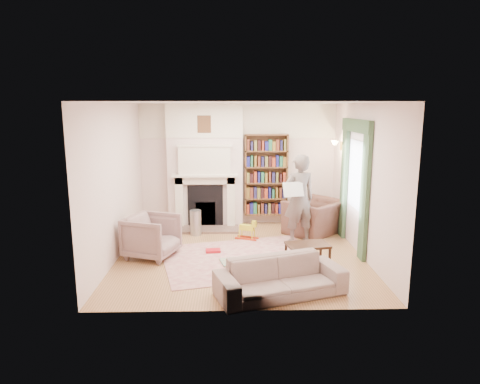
{
  "coord_description": "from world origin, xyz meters",
  "views": [
    {
      "loc": [
        -0.19,
        -7.65,
        2.74
      ],
      "look_at": [
        0.0,
        0.25,
        1.15
      ],
      "focal_mm": 32.0,
      "sensor_mm": 36.0,
      "label": 1
    }
  ],
  "objects_px": {
    "man_reading": "(299,199)",
    "paraffin_heater": "(196,223)",
    "bookcase": "(266,175)",
    "armchair_reading": "(314,217)",
    "armchair_left": "(152,236)",
    "rocking_horse": "(247,230)",
    "coffee_table": "(307,256)",
    "sofa": "(280,277)"
  },
  "relations": [
    {
      "from": "armchair_left",
      "to": "bookcase",
      "type": "bearing_deg",
      "value": -26.7
    },
    {
      "from": "sofa",
      "to": "paraffin_heater",
      "type": "height_order",
      "value": "same"
    },
    {
      "from": "armchair_left",
      "to": "paraffin_heater",
      "type": "height_order",
      "value": "armchair_left"
    },
    {
      "from": "sofa",
      "to": "man_reading",
      "type": "distance_m",
      "value": 2.63
    },
    {
      "from": "man_reading",
      "to": "coffee_table",
      "type": "relative_size",
      "value": 2.59
    },
    {
      "from": "armchair_left",
      "to": "rocking_horse",
      "type": "relative_size",
      "value": 1.81
    },
    {
      "from": "bookcase",
      "to": "sofa",
      "type": "relative_size",
      "value": 0.98
    },
    {
      "from": "armchair_reading",
      "to": "armchair_left",
      "type": "xyz_separation_m",
      "value": [
        -3.28,
        -1.37,
        0.02
      ]
    },
    {
      "from": "sofa",
      "to": "coffee_table",
      "type": "relative_size",
      "value": 2.69
    },
    {
      "from": "bookcase",
      "to": "armchair_left",
      "type": "distance_m",
      "value": 3.25
    },
    {
      "from": "sofa",
      "to": "paraffin_heater",
      "type": "xyz_separation_m",
      "value": [
        -1.47,
        3.03,
        -0.0
      ]
    },
    {
      "from": "coffee_table",
      "to": "rocking_horse",
      "type": "bearing_deg",
      "value": 109.65
    },
    {
      "from": "man_reading",
      "to": "paraffin_heater",
      "type": "bearing_deg",
      "value": -30.79
    },
    {
      "from": "man_reading",
      "to": "rocking_horse",
      "type": "height_order",
      "value": "man_reading"
    },
    {
      "from": "paraffin_heater",
      "to": "coffee_table",
      "type": "bearing_deg",
      "value": -44.5
    },
    {
      "from": "bookcase",
      "to": "rocking_horse",
      "type": "distance_m",
      "value": 1.61
    },
    {
      "from": "bookcase",
      "to": "armchair_reading",
      "type": "relative_size",
      "value": 1.62
    },
    {
      "from": "rocking_horse",
      "to": "coffee_table",
      "type": "bearing_deg",
      "value": -36.48
    },
    {
      "from": "bookcase",
      "to": "paraffin_heater",
      "type": "distance_m",
      "value": 2.01
    },
    {
      "from": "bookcase",
      "to": "paraffin_heater",
      "type": "height_order",
      "value": "bookcase"
    },
    {
      "from": "armchair_left",
      "to": "paraffin_heater",
      "type": "relative_size",
      "value": 1.57
    },
    {
      "from": "bookcase",
      "to": "man_reading",
      "type": "distance_m",
      "value": 1.54
    },
    {
      "from": "sofa",
      "to": "coffee_table",
      "type": "bearing_deg",
      "value": 42.1
    },
    {
      "from": "armchair_reading",
      "to": "coffee_table",
      "type": "relative_size",
      "value": 1.63
    },
    {
      "from": "sofa",
      "to": "man_reading",
      "type": "height_order",
      "value": "man_reading"
    },
    {
      "from": "sofa",
      "to": "rocking_horse",
      "type": "bearing_deg",
      "value": 80.0
    },
    {
      "from": "man_reading",
      "to": "coffee_table",
      "type": "bearing_deg",
      "value": 71.31
    },
    {
      "from": "armchair_left",
      "to": "coffee_table",
      "type": "xyz_separation_m",
      "value": [
        2.75,
        -0.69,
        -0.17
      ]
    },
    {
      "from": "bookcase",
      "to": "sofa",
      "type": "distance_m",
      "value": 3.99
    },
    {
      "from": "armchair_reading",
      "to": "rocking_horse",
      "type": "distance_m",
      "value": 1.54
    },
    {
      "from": "paraffin_heater",
      "to": "armchair_reading",
      "type": "bearing_deg",
      "value": 0.72
    },
    {
      "from": "bookcase",
      "to": "man_reading",
      "type": "xyz_separation_m",
      "value": [
        0.55,
        -1.42,
        -0.27
      ]
    },
    {
      "from": "armchair_left",
      "to": "armchair_reading",
      "type": "bearing_deg",
      "value": -47.85
    },
    {
      "from": "rocking_horse",
      "to": "sofa",
      "type": "bearing_deg",
      "value": -58.23
    },
    {
      "from": "armchair_reading",
      "to": "man_reading",
      "type": "xyz_separation_m",
      "value": [
        -0.45,
        -0.6,
        0.54
      ]
    },
    {
      "from": "coffee_table",
      "to": "paraffin_heater",
      "type": "xyz_separation_m",
      "value": [
        -2.06,
        2.02,
        0.05
      ]
    },
    {
      "from": "armchair_reading",
      "to": "armchair_left",
      "type": "height_order",
      "value": "armchair_left"
    },
    {
      "from": "bookcase",
      "to": "rocking_horse",
      "type": "height_order",
      "value": "bookcase"
    },
    {
      "from": "bookcase",
      "to": "rocking_horse",
      "type": "relative_size",
      "value": 3.9
    },
    {
      "from": "man_reading",
      "to": "paraffin_heater",
      "type": "relative_size",
      "value": 3.3
    },
    {
      "from": "armchair_reading",
      "to": "man_reading",
      "type": "relative_size",
      "value": 0.63
    },
    {
      "from": "bookcase",
      "to": "armchair_reading",
      "type": "xyz_separation_m",
      "value": [
        1.0,
        -0.82,
        -0.8
      ]
    }
  ]
}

